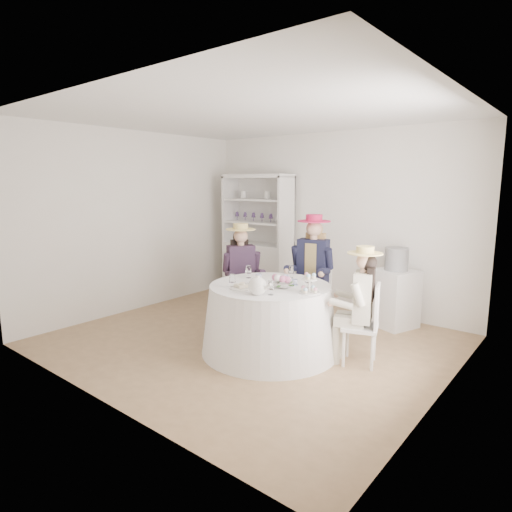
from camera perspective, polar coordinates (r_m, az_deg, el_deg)
The scene contains 23 objects.
ground at distance 5.42m, azimuth -0.68°, elevation -11.14°, with size 4.50×4.50×0.00m, color olive.
ceiling at distance 5.12m, azimuth -0.74°, elevation 18.35°, with size 4.50×4.50×0.00m, color white.
wall_back at distance 6.75m, azimuth 10.22°, elevation 4.63°, with size 4.50×4.50×0.00m, color white.
wall_front at distance 3.80m, azimuth -20.36°, elevation 0.30°, with size 4.50×4.50×0.00m, color white.
wall_left at distance 6.75m, azimuth -15.61°, elevation 4.43°, with size 4.50×4.50×0.00m, color white.
wall_right at distance 4.06m, azimuth 24.52°, elevation 0.62°, with size 4.50×4.50×0.00m, color white.
tea_table at distance 4.97m, azimuth 1.86°, elevation -8.31°, with size 1.57×1.57×0.79m.
hutch at distance 7.28m, azimuth 0.32°, elevation 0.28°, with size 1.30×0.66×2.07m.
side_table at distance 6.11m, azimuth 17.97°, elevation -5.38°, with size 0.50×0.50×0.78m, color silver.
hatbox at distance 6.00m, azimuth 18.24°, elevation -0.38°, with size 0.30×0.30×0.30m, color black.
guest_left at distance 5.79m, azimuth -1.96°, elevation -1.67°, with size 0.60×0.56×1.40m.
guest_mid at distance 5.70m, azimuth 7.54°, elevation -1.15°, with size 0.57×0.61×1.52m.
guest_right at distance 4.67m, azimuth 13.81°, elevation -5.54°, with size 0.53×0.49×1.29m.
spare_chair at distance 6.44m, azimuth -2.57°, elevation -2.94°, with size 0.56×0.56×0.97m.
teacup_a at distance 5.11m, azimuth 0.36°, elevation -2.83°, with size 0.08×0.08×0.06m, color white.
teacup_b at distance 5.06m, azimuth 4.04°, elevation -2.99°, with size 0.07×0.07×0.06m, color white.
teacup_c at distance 4.85m, azimuth 5.16°, elevation -3.57°, with size 0.08×0.08×0.06m, color white.
flower_bowl at distance 4.73m, azimuth 3.64°, elevation -3.94°, with size 0.21×0.21×0.05m, color white.
flower_arrangement at distance 4.67m, azimuth 3.51°, elevation -3.19°, with size 0.20×0.20×0.08m.
table_teapot at distance 4.43m, azimuth 0.25°, elevation -4.04°, with size 0.28×0.20×0.21m.
sandwich_plate at distance 4.69m, azimuth -1.88°, elevation -4.17°, with size 0.27×0.27×0.06m.
cupcake_stand at distance 4.52m, azimuth 7.12°, elevation -3.98°, with size 0.22×0.22×0.21m.
stemware_set at distance 4.85m, azimuth 1.90°, elevation -3.00°, with size 0.92×0.88×0.15m.
Camera 1 is at (3.23, -3.90, 1.93)m, focal length 30.00 mm.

